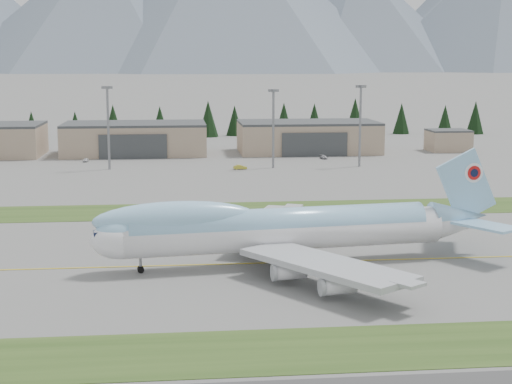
{
  "coord_description": "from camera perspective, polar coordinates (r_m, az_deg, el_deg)",
  "views": [
    {
      "loc": [
        -1.39,
        -119.98,
        31.83
      ],
      "look_at": [
        13.23,
        20.65,
        8.0
      ],
      "focal_mm": 55.0,
      "sensor_mm": 36.0,
      "label": 1
    }
  ],
  "objects": [
    {
      "name": "ground",
      "position": [
        124.14,
        -5.12,
        -5.33
      ],
      "size": [
        7000.0,
        7000.0,
        0.0
      ],
      "primitive_type": "plane",
      "color": "slate",
      "rests_on": "ground"
    },
    {
      "name": "service_vehicle_c",
      "position": [
        257.04,
        4.94,
        2.42
      ],
      "size": [
        2.23,
        4.33,
        1.2
      ],
      "primitive_type": "imported",
      "rotation": [
        0.0,
        0.0,
        0.14
      ],
      "color": "#9A9A9F",
      "rests_on": "ground"
    },
    {
      "name": "mountain_ridge_rear",
      "position": [
        3032.82,
        -2.82,
        13.76
      ],
      "size": [
        4434.17,
        1049.86,
        524.93
      ],
      "color": "#4F5A69",
      "rests_on": "ground"
    },
    {
      "name": "boeing_747_freighter",
      "position": [
        122.95,
        1.83,
        -2.65
      ],
      "size": [
        67.34,
        57.55,
        17.68
      ],
      "rotation": [
        0.0,
        0.0,
        0.12
      ],
      "color": "white",
      "rests_on": "ground"
    },
    {
      "name": "control_shed",
      "position": [
        286.16,
        13.81,
        3.67
      ],
      "size": [
        14.0,
        12.0,
        7.6
      ],
      "color": "gray",
      "rests_on": "ground"
    },
    {
      "name": "taxiway_line_main",
      "position": [
        124.14,
        -5.12,
        -5.33
      ],
      "size": [
        400.0,
        0.4,
        0.02
      ],
      "primitive_type": "cube",
      "color": "gold",
      "rests_on": "ground"
    },
    {
      "name": "grass_strip_far",
      "position": [
        168.03,
        -5.36,
        -1.4
      ],
      "size": [
        400.0,
        18.0,
        0.08
      ],
      "primitive_type": "cube",
      "color": "#2E4A1A",
      "rests_on": "ground"
    },
    {
      "name": "floodlight_masts",
      "position": [
        231.11,
        -7.72,
        5.63
      ],
      "size": [
        158.44,
        8.18,
        24.5
      ],
      "color": "slate",
      "rests_on": "ground"
    },
    {
      "name": "hangar_center",
      "position": [
        271.51,
        -8.8,
        3.87
      ],
      "size": [
        48.0,
        26.6,
        10.8
      ],
      "color": "gray",
      "rests_on": "ground"
    },
    {
      "name": "service_vehicle_a",
      "position": [
        254.31,
        -12.28,
        2.16
      ],
      "size": [
        1.7,
        3.51,
        1.15
      ],
      "primitive_type": "imported",
      "rotation": [
        0.0,
        0.0,
        -0.1
      ],
      "color": "silver",
      "rests_on": "ground"
    },
    {
      "name": "grass_strip_near",
      "position": [
        87.95,
        -4.73,
        -11.68
      ],
      "size": [
        400.0,
        14.0,
        0.08
      ],
      "primitive_type": "cube",
      "color": "#2E4A1A",
      "rests_on": "ground"
    },
    {
      "name": "hangar_right",
      "position": [
        275.11,
        3.81,
        4.03
      ],
      "size": [
        48.0,
        26.6,
        10.8
      ],
      "color": "gray",
      "rests_on": "ground"
    },
    {
      "name": "conifer_belt",
      "position": [
        333.54,
        -3.14,
        5.25
      ],
      "size": [
        270.88,
        14.74,
        15.79
      ],
      "color": "black",
      "rests_on": "ground"
    },
    {
      "name": "service_vehicle_b",
      "position": [
        231.53,
        -1.16,
        1.66
      ],
      "size": [
        4.16,
        1.99,
        1.32
      ],
      "primitive_type": "imported",
      "rotation": [
        0.0,
        0.0,
        1.72
      ],
      "color": "gold",
      "rests_on": "ground"
    }
  ]
}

